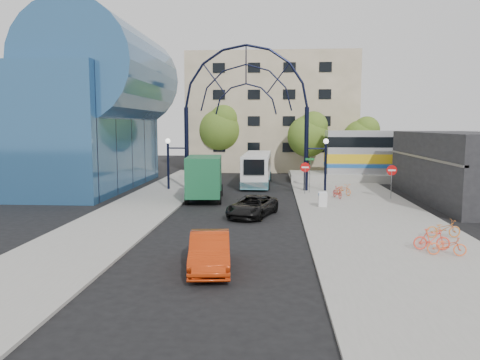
# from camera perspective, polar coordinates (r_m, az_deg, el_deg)

# --- Properties ---
(ground) EXTENTS (120.00, 120.00, 0.00)m
(ground) POSITION_cam_1_polar(r_m,az_deg,el_deg) (25.63, -1.19, -5.72)
(ground) COLOR black
(ground) RESTS_ON ground
(sidewalk_east) EXTENTS (8.00, 56.00, 0.12)m
(sidewalk_east) POSITION_cam_1_polar(r_m,az_deg,el_deg) (29.96, 15.01, -4.02)
(sidewalk_east) COLOR gray
(sidewalk_east) RESTS_ON ground
(plaza_west) EXTENTS (5.00, 50.00, 0.12)m
(plaza_west) POSITION_cam_1_polar(r_m,az_deg,el_deg) (32.62, -11.64, -3.07)
(plaza_west) COLOR gray
(plaza_west) RESTS_ON ground
(gateway_arch) EXTENTS (13.64, 0.44, 12.10)m
(gateway_arch) POSITION_cam_1_polar(r_m,az_deg,el_deg) (39.11, 0.74, 11.15)
(gateway_arch) COLOR black
(gateway_arch) RESTS_ON ground
(stop_sign) EXTENTS (0.80, 0.07, 2.50)m
(stop_sign) POSITION_cam_1_polar(r_m,az_deg,el_deg) (37.16, 7.94, 1.19)
(stop_sign) COLOR slate
(stop_sign) RESTS_ON sidewalk_east
(do_not_enter_sign) EXTENTS (0.76, 0.07, 2.48)m
(do_not_enter_sign) POSITION_cam_1_polar(r_m,az_deg,el_deg) (36.14, 18.01, 0.75)
(do_not_enter_sign) COLOR slate
(do_not_enter_sign) RESTS_ON sidewalk_east
(street_name_sign) EXTENTS (0.70, 0.70, 2.80)m
(street_name_sign) POSITION_cam_1_polar(r_m,az_deg,el_deg) (37.78, 8.49, 1.48)
(street_name_sign) COLOR slate
(street_name_sign) RESTS_ON sidewalk_east
(sandwich_board) EXTENTS (0.55, 0.61, 0.99)m
(sandwich_board) POSITION_cam_1_polar(r_m,az_deg,el_deg) (31.43, 10.07, -2.14)
(sandwich_board) COLOR white
(sandwich_board) RESTS_ON sidewalk_east
(transit_hall) EXTENTS (16.50, 18.00, 14.50)m
(transit_hall) POSITION_cam_1_polar(r_m,az_deg,el_deg) (43.67, -19.86, 7.85)
(transit_hall) COLOR #2A5481
(transit_hall) RESTS_ON ground
(commercial_block_east) EXTENTS (6.00, 16.00, 5.00)m
(commercial_block_east) POSITION_cam_1_polar(r_m,az_deg,el_deg) (37.61, 25.45, 1.45)
(commercial_block_east) COLOR black
(commercial_block_east) RESTS_ON ground
(apartment_block) EXTENTS (20.00, 12.10, 14.00)m
(apartment_block) POSITION_cam_1_polar(r_m,az_deg,el_deg) (59.91, 3.89, 8.09)
(apartment_block) COLOR tan
(apartment_block) RESTS_ON ground
(train_platform) EXTENTS (32.00, 5.00, 0.80)m
(train_platform) POSITION_cam_1_polar(r_m,az_deg,el_deg) (50.38, 24.66, 0.25)
(train_platform) COLOR gray
(train_platform) RESTS_ON ground
(train_car) EXTENTS (25.10, 3.05, 4.20)m
(train_car) POSITION_cam_1_polar(r_m,az_deg,el_deg) (50.19, 24.80, 3.09)
(train_car) COLOR #B7B7BC
(train_car) RESTS_ON train_platform
(tree_north_a) EXTENTS (4.48, 4.48, 7.00)m
(tree_north_a) POSITION_cam_1_polar(r_m,az_deg,el_deg) (50.99, 8.47, 5.59)
(tree_north_a) COLOR #382314
(tree_north_a) RESTS_ON ground
(tree_north_b) EXTENTS (5.12, 5.12, 8.00)m
(tree_north_b) POSITION_cam_1_polar(r_m,az_deg,el_deg) (55.20, -2.31, 6.42)
(tree_north_b) COLOR #382314
(tree_north_b) RESTS_ON ground
(tree_north_c) EXTENTS (4.16, 4.16, 6.50)m
(tree_north_c) POSITION_cam_1_polar(r_m,az_deg,el_deg) (53.75, 14.72, 5.15)
(tree_north_c) COLOR #382314
(tree_north_c) RESTS_ON ground
(city_bus) EXTENTS (2.62, 10.62, 2.90)m
(city_bus) POSITION_cam_1_polar(r_m,az_deg,el_deg) (43.80, 2.11, 1.45)
(city_bus) COLOR silver
(city_bus) RESTS_ON ground
(green_truck) EXTENTS (2.96, 6.67, 3.28)m
(green_truck) POSITION_cam_1_polar(r_m,az_deg,el_deg) (34.64, -4.30, 0.25)
(green_truck) COLOR black
(green_truck) RESTS_ON ground
(black_suv) EXTENTS (3.37, 4.99, 1.27)m
(black_suv) POSITION_cam_1_polar(r_m,az_deg,el_deg) (28.37, 1.52, -3.20)
(black_suv) COLOR black
(black_suv) RESTS_ON ground
(red_sedan) EXTENTS (2.01, 4.45, 1.42)m
(red_sedan) POSITION_cam_1_polar(r_m,az_deg,el_deg) (18.12, -3.71, -8.67)
(red_sedan) COLOR #B62E0B
(red_sedan) RESTS_ON ground
(bike_near_a) EXTENTS (1.36, 1.78, 0.90)m
(bike_near_a) POSITION_cam_1_polar(r_m,az_deg,el_deg) (37.23, 12.54, -1.10)
(bike_near_a) COLOR orange
(bike_near_a) RESTS_ON sidewalk_east
(bike_near_b) EXTENTS (0.85, 1.54, 0.89)m
(bike_near_b) POSITION_cam_1_polar(r_m,az_deg,el_deg) (35.51, 11.78, -1.46)
(bike_near_b) COLOR red
(bike_near_b) RESTS_ON sidewalk_east
(bike_far_a) EXTENTS (1.73, 0.76, 0.88)m
(bike_far_a) POSITION_cam_1_polar(r_m,az_deg,el_deg) (24.65, 23.54, -5.45)
(bike_far_a) COLOR orange
(bike_far_a) RESTS_ON sidewalk_east
(bike_far_b) EXTENTS (1.56, 0.48, 0.93)m
(bike_far_b) POSITION_cam_1_polar(r_m,az_deg,el_deg) (22.03, 22.34, -6.72)
(bike_far_b) COLOR #F74631
(bike_far_b) RESTS_ON sidewalk_east
(bike_far_c) EXTENTS (1.61, 0.75, 0.82)m
(bike_far_c) POSITION_cam_1_polar(r_m,az_deg,el_deg) (21.40, 23.90, -7.34)
(bike_far_c) COLOR orange
(bike_far_c) RESTS_ON sidewalk_east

